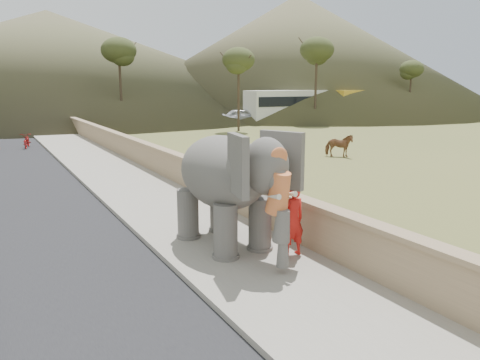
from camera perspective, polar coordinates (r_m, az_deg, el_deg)
name	(u,v)px	position (r m, az deg, el deg)	size (l,w,h in m)	color
ground	(363,343)	(7.53, 14.75, -18.70)	(160.00, 160.00, 0.00)	olive
walkway	(149,197)	(15.76, -11.05, -2.06)	(3.00, 120.00, 0.15)	#9E9687
parapet	(194,178)	(16.22, -5.57, 0.22)	(0.30, 120.00, 1.10)	tan
cow	(339,146)	(24.84, 11.96, 4.13)	(0.65, 1.42, 1.20)	brown
distant_car	(243,116)	(44.24, 0.41, 7.76)	(1.70, 4.23, 1.44)	silver
bus_white	(298,106)	(46.88, 7.06, 8.91)	(2.50, 11.00, 3.10)	white
bus_orange	(374,105)	(51.58, 16.07, 8.80)	(2.50, 11.00, 3.10)	gold
hill_right	(297,53)	(69.80, 6.98, 15.10)	(56.00, 56.00, 16.00)	brown
hill_far	(50,61)	(75.29, -22.18, 13.33)	(80.00, 80.00, 14.00)	brown
elephant_and_man	(224,188)	(10.52, -2.01, -1.00)	(2.32, 3.79, 2.62)	slate
motorcyclist	(8,135)	(30.34, -26.43, 4.93)	(2.74, 1.78, 2.04)	maroon
trees	(102,83)	(37.13, -16.49, 11.31)	(47.83, 33.91, 8.32)	#473828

